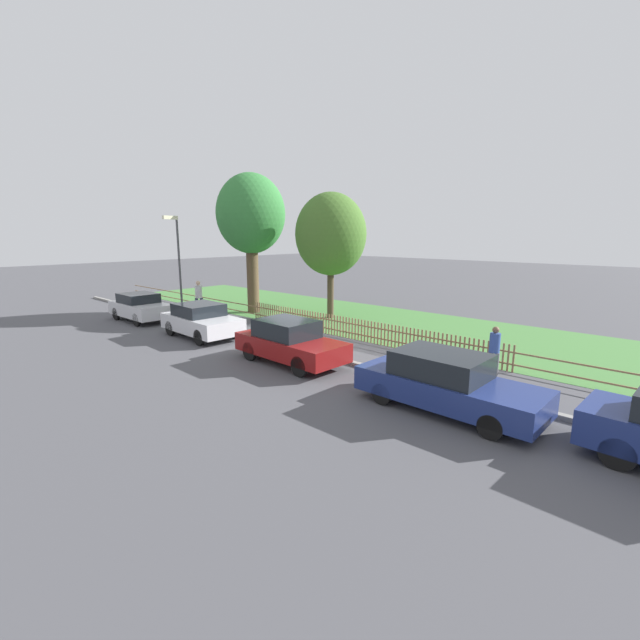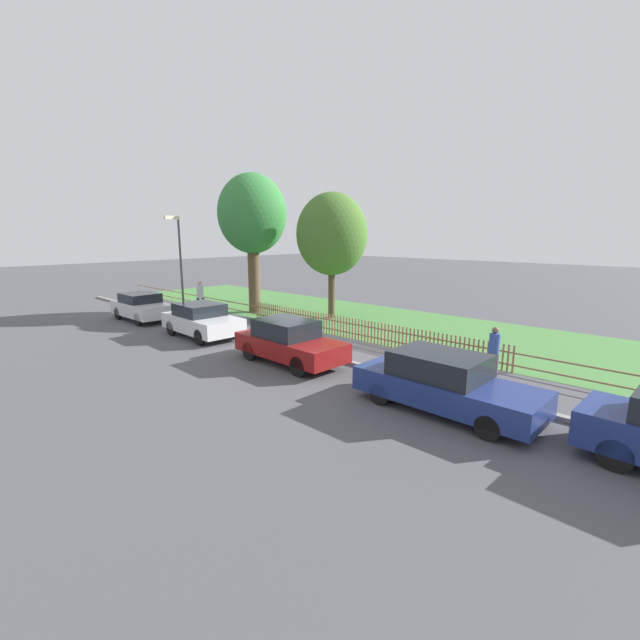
% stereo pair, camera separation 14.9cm
% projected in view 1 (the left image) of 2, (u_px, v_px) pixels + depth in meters
% --- Properties ---
extents(ground_plane, '(120.00, 120.00, 0.00)m').
position_uv_depth(ground_plane, '(305.00, 353.00, 15.93)').
color(ground_plane, '#4C4C51').
extents(kerb_stone, '(41.27, 0.20, 0.12)m').
position_uv_depth(kerb_stone, '(307.00, 351.00, 16.00)').
color(kerb_stone, gray).
rests_on(kerb_stone, ground).
extents(grass_strip, '(41.27, 7.84, 0.01)m').
position_uv_depth(grass_strip, '(403.00, 325.00, 20.88)').
color(grass_strip, '#477F3D').
rests_on(grass_strip, ground).
extents(park_fence, '(41.27, 0.05, 0.91)m').
position_uv_depth(park_fence, '(354.00, 329.00, 17.98)').
color(park_fence, olive).
rests_on(park_fence, ground).
extents(parked_car_silver_hatchback, '(3.77, 1.75, 1.40)m').
position_uv_depth(parked_car_silver_hatchback, '(140.00, 307.00, 21.86)').
color(parked_car_silver_hatchback, silver).
rests_on(parked_car_silver_hatchback, ground).
extents(parked_car_black_saloon, '(3.99, 1.97, 1.44)m').
position_uv_depth(parked_car_black_saloon, '(201.00, 320.00, 18.38)').
color(parked_car_black_saloon, silver).
rests_on(parked_car_black_saloon, ground).
extents(parked_car_navy_estate, '(4.17, 1.84, 1.50)m').
position_uv_depth(parked_car_navy_estate, '(290.00, 342.00, 14.65)').
color(parked_car_navy_estate, maroon).
rests_on(parked_car_navy_estate, ground).
extents(parked_car_red_compact, '(4.62, 1.83, 1.46)m').
position_uv_depth(parked_car_red_compact, '(446.00, 382.00, 10.71)').
color(parked_car_red_compact, navy).
rests_on(parked_car_red_compact, ground).
extents(covered_motorcycle, '(1.84, 0.90, 1.14)m').
position_uv_depth(covered_motorcycle, '(305.00, 330.00, 16.76)').
color(covered_motorcycle, black).
rests_on(covered_motorcycle, ground).
extents(tree_nearest_kerb, '(3.76, 3.76, 7.63)m').
position_uv_depth(tree_nearest_kerb, '(251.00, 215.00, 23.33)').
color(tree_nearest_kerb, brown).
rests_on(tree_nearest_kerb, ground).
extents(tree_behind_motorcycle, '(3.66, 3.66, 6.47)m').
position_uv_depth(tree_behind_motorcycle, '(331.00, 235.00, 21.93)').
color(tree_behind_motorcycle, '#473828').
rests_on(tree_behind_motorcycle, ground).
extents(pedestrian_near_fence, '(0.38, 0.38, 1.58)m').
position_uv_depth(pedestrian_near_fence, '(494.00, 348.00, 13.25)').
color(pedestrian_near_fence, slate).
rests_on(pedestrian_near_fence, ground).
extents(pedestrian_by_lamp, '(0.51, 0.51, 1.85)m').
position_uv_depth(pedestrian_by_lamp, '(199.00, 295.00, 23.67)').
color(pedestrian_by_lamp, '#2D3351').
rests_on(pedestrian_by_lamp, ground).
extents(street_lamp, '(0.20, 0.79, 5.28)m').
position_uv_depth(street_lamp, '(177.00, 254.00, 22.00)').
color(street_lamp, '#47474C').
rests_on(street_lamp, ground).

